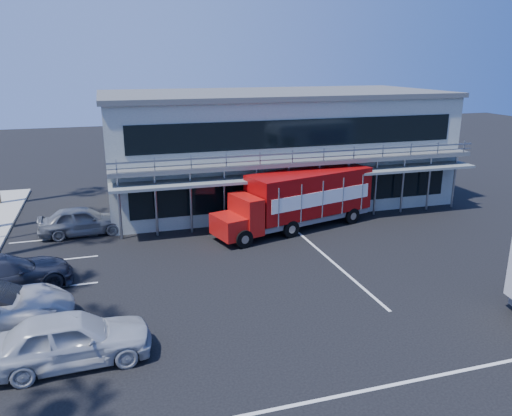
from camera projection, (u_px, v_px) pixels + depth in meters
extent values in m
plane|color=black|center=(321.00, 296.00, 20.40)|extent=(120.00, 120.00, 0.00)
cube|color=#959A8D|center=(273.00, 148.00, 34.00)|extent=(22.00, 10.00, 7.00)
cube|color=#515454|center=(274.00, 94.00, 32.96)|extent=(22.40, 10.40, 0.30)
cube|color=#515454|center=(304.00, 162.00, 28.84)|extent=(22.00, 1.20, 0.25)
cube|color=gray|center=(308.00, 155.00, 28.19)|extent=(22.00, 0.08, 0.90)
cube|color=slate|center=(306.00, 175.00, 28.76)|extent=(22.00, 1.80, 0.15)
cube|color=black|center=(300.00, 193.00, 29.94)|extent=(20.00, 0.06, 1.60)
cube|color=black|center=(301.00, 133.00, 28.91)|extent=(20.00, 0.06, 1.60)
cube|color=#B0110E|center=(229.00, 226.00, 26.06)|extent=(1.81, 2.36, 1.11)
cube|color=#B0110E|center=(246.00, 214.00, 26.44)|extent=(1.51, 2.48, 1.95)
cube|color=black|center=(246.00, 204.00, 26.28)|extent=(0.57, 1.91, 0.65)
cube|color=#95090A|center=(310.00, 192.00, 28.45)|extent=(7.77, 4.21, 2.41)
cube|color=slate|center=(309.00, 216.00, 28.86)|extent=(7.68, 3.88, 0.28)
cube|color=white|center=(323.00, 198.00, 27.53)|extent=(6.59, 1.85, 0.79)
cube|color=white|center=(297.00, 189.00, 29.43)|extent=(6.59, 1.85, 0.79)
cylinder|color=black|center=(244.00, 239.00, 25.50)|extent=(1.00, 0.53, 0.96)
cylinder|color=black|center=(225.00, 228.00, 27.15)|extent=(1.00, 0.53, 0.96)
cylinder|color=black|center=(291.00, 229.00, 27.02)|extent=(1.00, 0.53, 0.96)
cylinder|color=black|center=(270.00, 219.00, 28.67)|extent=(1.00, 0.53, 0.96)
cylinder|color=black|center=(352.00, 216.00, 29.31)|extent=(1.00, 0.53, 0.96)
cylinder|color=black|center=(329.00, 207.00, 30.96)|extent=(1.00, 0.53, 0.96)
imported|color=#B5B9BD|center=(70.00, 339.00, 15.68)|extent=(5.06, 2.17, 1.70)
imported|color=#2B2E3A|center=(0.00, 275.00, 20.35)|extent=(6.10, 4.03, 1.64)
imported|color=slate|center=(82.00, 221.00, 27.43)|extent=(4.72, 2.09, 1.58)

